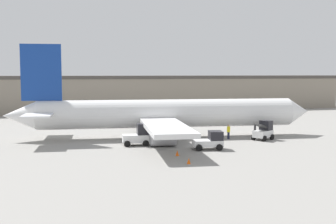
{
  "coord_description": "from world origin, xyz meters",
  "views": [
    {
      "loc": [
        -13.95,
        -52.19,
        8.3
      ],
      "look_at": [
        0.0,
        0.0,
        3.3
      ],
      "focal_mm": 45.0,
      "sensor_mm": 36.0,
      "label": 1
    }
  ],
  "objects": [
    {
      "name": "ground_crew_worker",
      "position": [
        7.02,
        -3.33,
        0.98
      ],
      "size": [
        0.4,
        0.4,
        1.83
      ],
      "rotation": [
        0.0,
        0.0,
        3.68
      ],
      "color": "#1E2338",
      "rests_on": "ground_plane"
    },
    {
      "name": "terminal_building",
      "position": [
        6.51,
        39.6,
        3.88
      ],
      "size": [
        88.75,
        10.38,
        7.74
      ],
      "color": "gray",
      "rests_on": "ground_plane"
    },
    {
      "name": "safety_cone_near",
      "position": [
        -2.3,
        -15.99,
        0.28
      ],
      "size": [
        0.36,
        0.36,
        0.55
      ],
      "color": "#EF590F",
      "rests_on": "ground_plane"
    },
    {
      "name": "airplane",
      "position": [
        -1.04,
        0.11,
        3.08
      ],
      "size": [
        39.83,
        32.07,
        11.83
      ],
      "rotation": [
        0.0,
        0.0,
        -0.1
      ],
      "color": "silver",
      "rests_on": "ground_plane"
    },
    {
      "name": "belt_loader_truck",
      "position": [
        11.03,
        -5.02,
        1.09
      ],
      "size": [
        3.06,
        2.83,
        2.38
      ],
      "rotation": [
        0.0,
        0.0,
        0.54
      ],
      "color": "silver",
      "rests_on": "ground_plane"
    },
    {
      "name": "ground_plane",
      "position": [
        0.0,
        0.0,
        0.0
      ],
      "size": [
        400.0,
        400.0,
        0.0
      ],
      "primitive_type": "plane",
      "color": "gray"
    },
    {
      "name": "safety_cone_far",
      "position": [
        -2.27,
        -12.09,
        0.28
      ],
      "size": [
        0.36,
        0.36,
        0.55
      ],
      "color": "#EF590F",
      "rests_on": "ground_plane"
    },
    {
      "name": "pushback_tug",
      "position": [
        -4.89,
        -4.96,
        1.13
      ],
      "size": [
        3.13,
        2.14,
        2.52
      ],
      "rotation": [
        0.0,
        0.0,
        -0.07
      ],
      "color": "silver",
      "rests_on": "ground_plane"
    },
    {
      "name": "baggage_tug",
      "position": [
        2.23,
        -9.52,
        0.94
      ],
      "size": [
        3.43,
        2.59,
        2.0
      ],
      "rotation": [
        0.0,
        0.0,
        -0.16
      ],
      "color": "silver",
      "rests_on": "ground_plane"
    }
  ]
}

